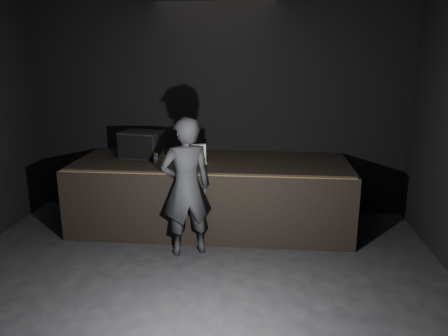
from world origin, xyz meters
name	(u,v)px	position (x,y,z in m)	size (l,w,h in m)	color
room_walls	(168,119)	(0.00, 0.00, 2.02)	(6.10, 7.10, 3.52)	black
stage_riser	(211,194)	(0.00, 2.73, 0.50)	(4.00, 1.50, 1.00)	black
riser_lip	(204,174)	(0.00, 2.02, 1.01)	(3.92, 0.10, 0.01)	brown
stage_monitor	(141,145)	(-1.08, 2.89, 1.20)	(0.67, 0.54, 0.40)	black
cable	(176,155)	(-0.59, 3.02, 1.01)	(0.02, 0.02, 1.02)	black
laptop	(194,158)	(-0.24, 2.69, 1.06)	(0.40, 0.37, 0.24)	silver
beer_can	(156,158)	(-0.79, 2.57, 1.07)	(0.06, 0.06, 0.15)	silver
plastic_cup	(176,158)	(-0.51, 2.69, 1.06)	(0.09, 0.09, 0.11)	white
wii_remote	(192,169)	(-0.20, 2.25, 1.01)	(0.03, 0.15, 0.03)	silver
person	(186,187)	(-0.20, 1.78, 0.89)	(0.65, 0.43, 1.79)	black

